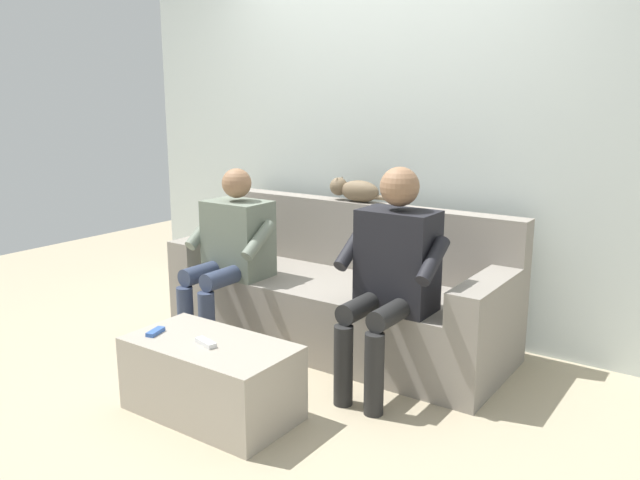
{
  "coord_description": "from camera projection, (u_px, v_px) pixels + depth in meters",
  "views": [
    {
      "loc": [
        -2.1,
        3.12,
        1.55
      ],
      "look_at": [
        0.0,
        0.11,
        0.71
      ],
      "focal_mm": 35.65,
      "sensor_mm": 36.0,
      "label": 1
    }
  ],
  "objects": [
    {
      "name": "ground_plane",
      "position": [
        269.0,
        381.0,
        3.53
      ],
      "size": [
        8.0,
        8.0,
        0.0
      ],
      "primitive_type": "plane",
      "color": "tan"
    },
    {
      "name": "person_left_seated",
      "position": [
        392.0,
        268.0,
        3.33
      ],
      "size": [
        0.56,
        0.56,
        1.19
      ],
      "color": "black",
      "rests_on": "ground"
    },
    {
      "name": "couch",
      "position": [
        340.0,
        298.0,
        4.04
      ],
      "size": [
        2.17,
        0.81,
        0.87
      ],
      "color": "gray",
      "rests_on": "ground"
    },
    {
      "name": "person_right_seated",
      "position": [
        231.0,
        246.0,
        3.99
      ],
      "size": [
        0.55,
        0.58,
        1.11
      ],
      "color": "slate",
      "rests_on": "ground"
    },
    {
      "name": "remote_blue",
      "position": [
        155.0,
        332.0,
        3.2
      ],
      "size": [
        0.07,
        0.12,
        0.02
      ],
      "primitive_type": "cube",
      "rotation": [
        0.0,
        0.0,
        1.84
      ],
      "color": "#3860B7",
      "rests_on": "coffee_table"
    },
    {
      "name": "back_wall",
      "position": [
        385.0,
        128.0,
        4.24
      ],
      "size": [
        4.2,
        0.06,
        2.68
      ],
      "primitive_type": "cube",
      "color": "silver",
      "rests_on": "ground"
    },
    {
      "name": "remote_white",
      "position": [
        206.0,
        343.0,
        3.05
      ],
      "size": [
        0.14,
        0.07,
        0.02
      ],
      "primitive_type": "cube",
      "rotation": [
        0.0,
        0.0,
        6.03
      ],
      "color": "white",
      "rests_on": "coffee_table"
    },
    {
      "name": "cat_on_backrest",
      "position": [
        355.0,
        190.0,
        4.17
      ],
      "size": [
        0.51,
        0.13,
        0.16
      ],
      "color": "#756047",
      "rests_on": "couch"
    },
    {
      "name": "coffee_table",
      "position": [
        211.0,
        378.0,
        3.13
      ],
      "size": [
        0.85,
        0.46,
        0.38
      ],
      "color": "#A89E8E",
      "rests_on": "ground"
    }
  ]
}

